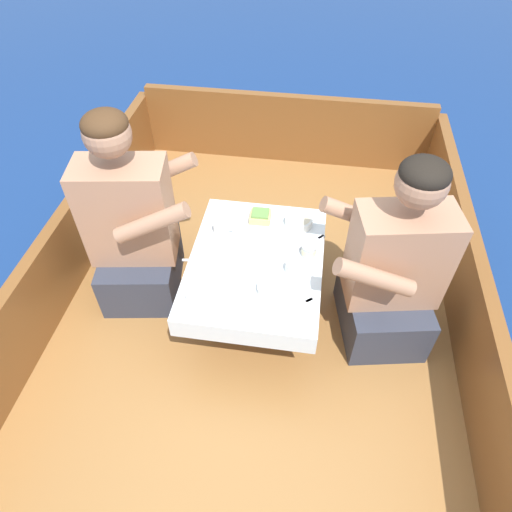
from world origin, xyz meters
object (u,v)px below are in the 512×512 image
coffee_cup_port (294,267)px  person_port (133,229)px  person_starboard (392,273)px  tin_can (309,251)px  sandwich (260,216)px  coffee_cup_starboard (221,227)px

coffee_cup_port → person_port: bearing=170.7°
person_starboard → tin_can: (-0.37, 0.07, 0.01)m
person_starboard → sandwich: 0.68m
person_starboard → coffee_cup_starboard: bearing=-22.5°
person_starboard → person_port: bearing=-15.1°
sandwich → coffee_cup_starboard: bearing=-148.1°
person_starboard → tin_can: size_ratio=14.49×
coffee_cup_starboard → tin_can: size_ratio=1.46×
person_port → coffee_cup_port: (0.78, -0.13, -0.00)m
sandwich → coffee_cup_starboard: (-0.17, -0.11, -0.00)m
person_port → tin_can: 0.84m
coffee_cup_starboard → tin_can: (0.43, -0.09, -0.00)m
person_port → coffee_cup_port: person_port is taller
person_starboard → coffee_cup_starboard: size_ratio=9.93×
person_port → tin_can: size_ratio=15.10×
sandwich → person_starboard: bearing=-23.5°
sandwich → coffee_cup_port: 0.37m
coffee_cup_port → person_starboard: bearing=5.4°
person_starboard → tin_can: 0.37m
tin_can → person_port: bearing=178.9°
coffee_cup_port → coffee_cup_starboard: size_ratio=1.03×
person_port → coffee_cup_starboard: (0.41, 0.07, -0.00)m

